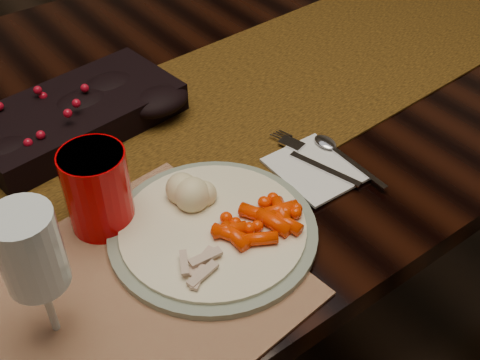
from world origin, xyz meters
TOP-DOWN VIEW (x-y plane):
  - floor at (0.00, 0.00)m, footprint 5.00×5.00m
  - dining_table at (0.00, 0.00)m, footprint 1.80×1.00m
  - table_runner at (-0.05, -0.09)m, footprint 1.92×0.49m
  - centerpiece at (-0.10, 0.03)m, footprint 0.35×0.21m
  - placemat_main at (-0.24, -0.33)m, footprint 0.50×0.39m
  - dinner_plate at (-0.06, -0.31)m, footprint 0.35×0.35m
  - baby_carrots at (-0.01, -0.36)m, footprint 0.12×0.10m
  - mashed_potatoes at (-0.03, -0.26)m, footprint 0.10×0.08m
  - turkey_shreds at (-0.11, -0.36)m, footprint 0.08×0.07m
  - napkin at (0.14, -0.29)m, footprint 0.12×0.13m
  - fork at (0.15, -0.28)m, footprint 0.06×0.16m
  - spoon at (0.19, -0.31)m, footprint 0.03×0.14m
  - red_cup at (-0.16, -0.20)m, footprint 0.11×0.11m
  - wine_glass at (-0.29, -0.32)m, footprint 0.08×0.08m

SIDE VIEW (x-z plane):
  - floor at x=0.00m, z-range 0.00..0.00m
  - dining_table at x=0.00m, z-range 0.00..0.75m
  - table_runner at x=-0.05m, z-range 0.75..0.75m
  - placemat_main at x=-0.24m, z-range 0.75..0.75m
  - napkin at x=0.14m, z-range 0.75..0.76m
  - spoon at x=0.19m, z-range 0.76..0.76m
  - fork at x=0.15m, z-range 0.76..0.76m
  - dinner_plate at x=-0.06m, z-range 0.75..0.77m
  - turkey_shreds at x=-0.11m, z-range 0.77..0.78m
  - baby_carrots at x=-0.01m, z-range 0.77..0.79m
  - centerpiece at x=-0.10m, z-range 0.75..0.82m
  - mashed_potatoes at x=-0.03m, z-range 0.77..0.82m
  - red_cup at x=-0.16m, z-range 0.75..0.87m
  - wine_glass at x=-0.29m, z-range 0.75..0.94m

